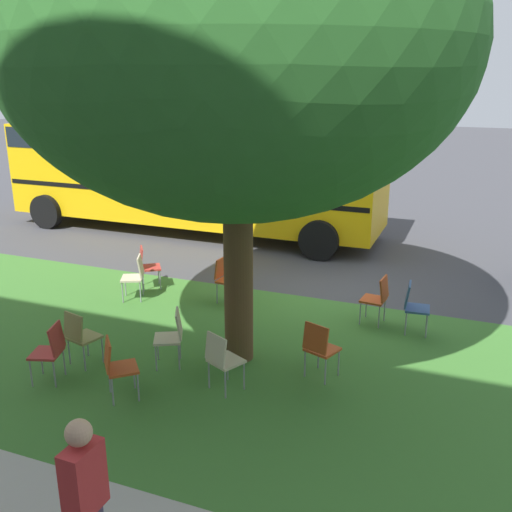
{
  "coord_description": "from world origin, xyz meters",
  "views": [
    {
      "loc": [
        -2.72,
        10.5,
        4.27
      ],
      "look_at": [
        0.97,
        1.11,
        1.04
      ],
      "focal_mm": 40.49,
      "sensor_mm": 36.0,
      "label": 1
    }
  ],
  "objects": [
    {
      "name": "ground",
      "position": [
        0.0,
        0.0,
        0.0
      ],
      "size": [
        80.0,
        80.0,
        0.0
      ],
      "primitive_type": "plane",
      "color": "#424247"
    },
    {
      "name": "grass_verge",
      "position": [
        0.0,
        3.2,
        0.0
      ],
      "size": [
        48.0,
        6.0,
        0.01
      ],
      "primitive_type": "cube",
      "color": "#3D752D",
      "rests_on": "ground"
    },
    {
      "name": "street_tree",
      "position": [
        0.5,
        3.02,
        4.63
      ],
      "size": [
        6.35,
        6.35,
        6.99
      ],
      "color": "brown",
      "rests_on": "ground"
    },
    {
      "name": "chair_0",
      "position": [
        3.45,
        0.91,
        0.52
      ],
      "size": [
        0.58,
        0.58,
        0.88
      ],
      "color": "#B7332D",
      "rests_on": "ground"
    },
    {
      "name": "chair_1",
      "position": [
        2.71,
        4.67,
        0.52
      ],
      "size": [
        0.53,
        0.52,
        0.88
      ],
      "color": "#B7332D",
      "rests_on": "ground"
    },
    {
      "name": "chair_2",
      "position": [
        3.32,
        1.52,
        0.52
      ],
      "size": [
        0.56,
        0.55,
        0.88
      ],
      "color": "beige",
      "rests_on": "ground"
    },
    {
      "name": "chair_3",
      "position": [
        1.64,
        0.98,
        0.52
      ],
      "size": [
        0.46,
        0.46,
        0.88
      ],
      "color": "#C64C1E",
      "rests_on": "ground"
    },
    {
      "name": "chair_4",
      "position": [
        2.62,
        4.13,
        0.52
      ],
      "size": [
        0.51,
        0.51,
        0.88
      ],
      "color": "olive",
      "rests_on": "ground"
    },
    {
      "name": "chair_5",
      "position": [
        1.57,
        4.72,
        0.52
      ],
      "size": [
        0.59,
        0.59,
        0.88
      ],
      "color": "#C64C1E",
      "rests_on": "ground"
    },
    {
      "name": "chair_6",
      "position": [
        -0.83,
        3.2,
        0.52
      ],
      "size": [
        0.53,
        0.54,
        0.88
      ],
      "color": "#C64C1E",
      "rests_on": "ground"
    },
    {
      "name": "chair_7",
      "position": [
        0.33,
        4.03,
        0.52
      ],
      "size": [
        0.55,
        0.56,
        0.88
      ],
      "color": "beige",
      "rests_on": "ground"
    },
    {
      "name": "chair_8",
      "position": [
        -1.89,
        1.09,
        0.52
      ],
      "size": [
        0.46,
        0.45,
        0.88
      ],
      "color": "#335184",
      "rests_on": "ground"
    },
    {
      "name": "chair_9",
      "position": [
        -1.27,
        0.96,
        0.52
      ],
      "size": [
        0.46,
        0.46,
        0.88
      ],
      "color": "#C64C1E",
      "rests_on": "ground"
    },
    {
      "name": "chair_10",
      "position": [
        1.34,
        3.61,
        0.52
      ],
      "size": [
        0.56,
        0.55,
        0.88
      ],
      "color": "beige",
      "rests_on": "ground"
    },
    {
      "name": "school_bus",
      "position": [
        4.67,
        -3.48,
        1.76
      ],
      "size": [
        10.4,
        2.8,
        2.88
      ],
      "color": "yellow",
      "rests_on": "ground"
    },
    {
      "name": "pedestrian_0",
      "position": [
        -0.01,
        7.4,
        0.93
      ],
      "size": [
        0.22,
        0.37,
        1.69
      ],
      "color": "#3F3851",
      "rests_on": "ground"
    }
  ]
}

